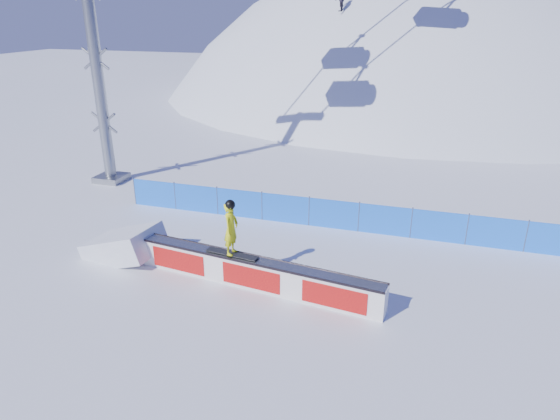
% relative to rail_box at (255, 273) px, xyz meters
% --- Properties ---
extents(ground, '(160.00, 160.00, 0.00)m').
position_rel_rail_box_xyz_m(ground, '(3.44, 0.70, -0.49)').
color(ground, white).
rests_on(ground, ground).
extents(snow_hill, '(64.00, 64.00, 64.00)m').
position_rel_rail_box_xyz_m(snow_hill, '(3.44, 42.70, -18.49)').
color(snow_hill, silver).
rests_on(snow_hill, ground).
extents(safety_fence, '(22.05, 0.05, 1.30)m').
position_rel_rail_box_xyz_m(safety_fence, '(3.44, 5.20, 0.11)').
color(safety_fence, '#1B6BF8').
rests_on(safety_fence, ground).
extents(rail_box, '(8.29, 1.63, 0.99)m').
position_rel_rail_box_xyz_m(rail_box, '(0.00, 0.00, 0.00)').
color(rail_box, white).
rests_on(rail_box, ground).
extents(snow_ramp, '(2.93, 2.05, 1.71)m').
position_rel_rail_box_xyz_m(snow_ramp, '(-5.13, 0.66, -0.49)').
color(snow_ramp, white).
rests_on(snow_ramp, ground).
extents(snowboarder, '(1.78, 0.64, 1.83)m').
position_rel_rail_box_xyz_m(snowboarder, '(-0.79, 0.10, 1.40)').
color(snowboarder, black).
rests_on(snowboarder, rail_box).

